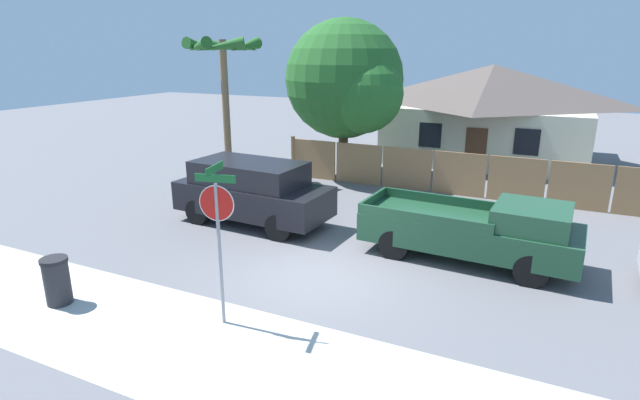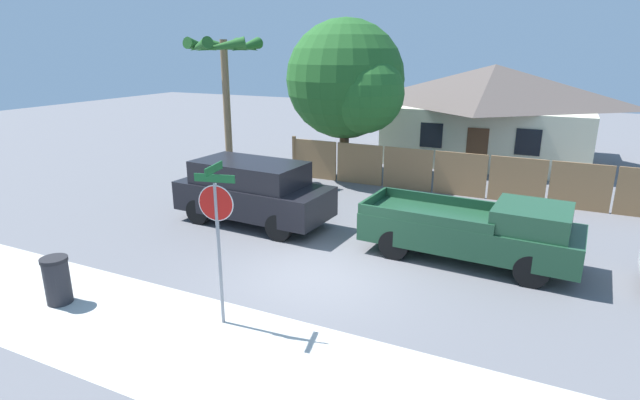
% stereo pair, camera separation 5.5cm
% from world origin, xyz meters
% --- Properties ---
extents(ground_plane, '(80.00, 80.00, 0.00)m').
position_xyz_m(ground_plane, '(0.00, 0.00, 0.00)').
color(ground_plane, slate).
extents(sidewalk_strip, '(36.00, 3.20, 0.01)m').
position_xyz_m(sidewalk_strip, '(0.00, -3.60, 0.00)').
color(sidewalk_strip, beige).
rests_on(sidewalk_strip, ground).
extents(wooden_fence, '(14.08, 0.12, 1.72)m').
position_xyz_m(wooden_fence, '(1.69, 8.55, 0.81)').
color(wooden_fence, '#997047').
rests_on(wooden_fence, ground).
extents(house, '(9.72, 8.01, 4.55)m').
position_xyz_m(house, '(1.67, 16.10, 2.36)').
color(house, beige).
rests_on(house, ground).
extents(oak_tree, '(5.08, 4.84, 6.49)m').
position_xyz_m(oak_tree, '(-3.16, 9.40, 3.96)').
color(oak_tree, brown).
rests_on(oak_tree, ground).
extents(palm_tree, '(2.80, 3.01, 5.69)m').
position_xyz_m(palm_tree, '(-7.05, 6.34, 4.90)').
color(palm_tree, brown).
rests_on(palm_tree, ground).
extents(red_suv, '(4.94, 2.26, 1.97)m').
position_xyz_m(red_suv, '(-3.52, 2.61, 1.07)').
color(red_suv, black).
rests_on(red_suv, ground).
extents(orange_pickup, '(5.47, 2.23, 1.67)m').
position_xyz_m(orange_pickup, '(3.23, 2.60, 0.84)').
color(orange_pickup, '#1E472D').
rests_on(orange_pickup, ground).
extents(stop_sign, '(0.79, 0.71, 3.24)m').
position_xyz_m(stop_sign, '(-0.81, -2.70, 2.18)').
color(stop_sign, gray).
rests_on(stop_sign, ground).
extents(trash_bin, '(0.56, 0.56, 1.05)m').
position_xyz_m(trash_bin, '(-4.48, -3.56, 0.53)').
color(trash_bin, '#28282D').
rests_on(trash_bin, ground).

